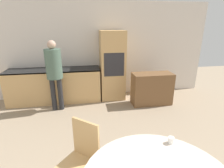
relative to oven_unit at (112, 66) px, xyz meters
The scene contains 7 objects.
wall_back 0.64m from the oven_unit, 139.37° to the left, with size 6.41×0.05×2.60m.
kitchen_counter 1.63m from the oven_unit, behind, with size 2.38×0.60×0.89m.
oven_unit is the anchor object (origin of this frame).
sideboard 1.22m from the oven_unit, 30.99° to the right, with size 1.02×0.45×0.83m.
chair_far_left 3.02m from the oven_unit, 106.34° to the right, with size 0.56×0.56×0.95m.
person_standing 1.54m from the oven_unit, 159.84° to the right, with size 0.36×0.36×1.67m.
cup 3.09m from the oven_unit, 86.99° to the right, with size 0.07×0.07×0.08m.
Camera 1 is at (-0.37, 0.38, 2.01)m, focal length 28.00 mm.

